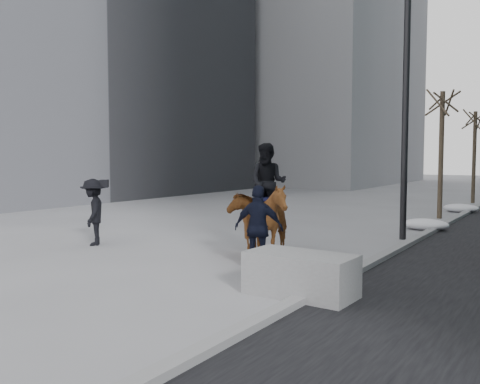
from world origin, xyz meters
The scene contains 12 objects.
ground centered at (0.00, 0.00, 0.00)m, with size 120.00×120.00×0.00m, color gray.
curb centered at (3.00, 10.00, 0.06)m, with size 0.25×90.00×0.12m, color gray.
building_left centered at (-19.00, 10.00, 10.00)m, with size 12.00×26.00×20.00m, color #595960.
planter centered at (2.81, -1.22, 0.36)m, with size 1.81×0.90×0.72m, color gray.
tree_near centered at (2.40, 11.29, 2.64)m, with size 1.20×1.20×5.29m, color #392B22, non-canonical shape.
tree_far centered at (2.40, 18.91, 2.55)m, with size 1.20×1.20×5.09m, color #362A20, non-canonical shape.
mounted_left centered at (0.40, 1.51, 0.87)m, with size 0.87×1.83×2.34m.
mounted_right centered at (0.70, 1.19, 1.06)m, with size 1.77×1.89×2.64m.
feeder centered at (1.23, 0.02, 0.88)m, with size 1.10×0.97×1.75m.
camera_crew centered at (-3.97, 0.20, 0.89)m, with size 1.24×1.28×1.75m.
lamppost centered at (2.60, 5.62, 4.99)m, with size 0.25×0.80×9.09m.
snow_piles centered at (2.70, 10.91, 0.18)m, with size 1.42×7.01×0.36m.
Camera 1 is at (6.56, -8.79, 2.34)m, focal length 38.00 mm.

